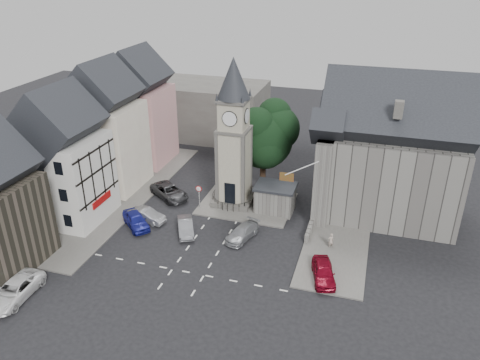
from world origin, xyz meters
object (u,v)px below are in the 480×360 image
(pedestrian, at_px, (331,241))
(stone_shelter, at_px, (275,198))
(clock_tower, at_px, (234,135))
(car_west_blue, at_px, (136,220))
(car_east_red, at_px, (323,272))

(pedestrian, bearing_deg, stone_shelter, -75.06)
(clock_tower, distance_m, pedestrian, 14.89)
(car_west_blue, distance_m, car_east_red, 19.80)
(stone_shelter, xyz_separation_m, pedestrian, (6.70, -5.50, -0.75))
(car_west_blue, relative_size, pedestrian, 2.79)
(car_east_red, bearing_deg, clock_tower, 121.48)
(stone_shelter, xyz_separation_m, car_east_red, (6.70, -10.50, -0.80))
(car_east_red, bearing_deg, pedestrian, 75.18)
(stone_shelter, height_order, car_east_red, stone_shelter)
(car_west_blue, xyz_separation_m, car_east_red, (19.56, -3.10, -0.01))
(car_east_red, distance_m, pedestrian, 5.00)
(stone_shelter, distance_m, pedestrian, 8.70)
(car_west_blue, bearing_deg, pedestrian, -41.66)
(car_west_blue, height_order, car_east_red, car_west_blue)
(car_west_blue, distance_m, pedestrian, 19.65)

